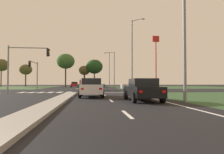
# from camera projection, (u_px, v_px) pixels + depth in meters

# --- Properties ---
(ground_plane) EXTENTS (200.00, 200.00, 0.00)m
(ground_plane) POSITION_uv_depth(u_px,v_px,m) (77.00, 91.00, 31.17)
(ground_plane) COLOR black
(grass_verge_far_right) EXTENTS (35.00, 35.00, 0.01)m
(grass_verge_far_right) POSITION_uv_depth(u_px,v_px,m) (171.00, 87.00, 58.26)
(grass_verge_far_right) COLOR #2D4C28
(grass_verge_far_right) RESTS_ON ground
(median_island_near) EXTENTS (1.20, 22.00, 0.14)m
(median_island_near) POSITION_uv_depth(u_px,v_px,m) (56.00, 101.00, 12.29)
(median_island_near) COLOR gray
(median_island_near) RESTS_ON ground
(median_island_far) EXTENTS (1.20, 36.00, 0.14)m
(median_island_far) POSITION_uv_depth(u_px,v_px,m) (83.00, 87.00, 56.01)
(median_island_far) COLOR #ADA89E
(median_island_far) RESTS_ON ground
(lane_dash_near) EXTENTS (0.14, 2.00, 0.01)m
(lane_dash_near) POSITION_uv_depth(u_px,v_px,m) (127.00, 114.00, 7.69)
(lane_dash_near) COLOR silver
(lane_dash_near) RESTS_ON ground
(lane_dash_second) EXTENTS (0.14, 2.00, 0.01)m
(lane_dash_second) POSITION_uv_depth(u_px,v_px,m) (111.00, 101.00, 13.65)
(lane_dash_second) COLOR silver
(lane_dash_second) RESTS_ON ground
(lane_dash_third) EXTENTS (0.14, 2.00, 0.01)m
(lane_dash_third) POSITION_uv_depth(u_px,v_px,m) (105.00, 95.00, 19.61)
(lane_dash_third) COLOR silver
(lane_dash_third) RESTS_ON ground
(edge_line_right) EXTENTS (0.14, 24.00, 0.01)m
(edge_line_right) POSITION_uv_depth(u_px,v_px,m) (159.00, 100.00, 14.02)
(edge_line_right) COLOR silver
(edge_line_right) RESTS_ON ground
(stop_bar_near) EXTENTS (6.40, 0.50, 0.01)m
(stop_bar_near) POSITION_uv_depth(u_px,v_px,m) (104.00, 93.00, 24.62)
(stop_bar_near) COLOR silver
(stop_bar_near) RESTS_ON ground
(crosswalk_bar_near) EXTENTS (0.70, 2.80, 0.01)m
(crosswalk_bar_near) POSITION_uv_depth(u_px,v_px,m) (22.00, 92.00, 25.31)
(crosswalk_bar_near) COLOR silver
(crosswalk_bar_near) RESTS_ON ground
(crosswalk_bar_second) EXTENTS (0.70, 2.80, 0.01)m
(crosswalk_bar_second) POSITION_uv_depth(u_px,v_px,m) (32.00, 92.00, 25.44)
(crosswalk_bar_second) COLOR silver
(crosswalk_bar_second) RESTS_ON ground
(crosswalk_bar_third) EXTENTS (0.70, 2.80, 0.01)m
(crosswalk_bar_third) POSITION_uv_depth(u_px,v_px,m) (41.00, 92.00, 25.56)
(crosswalk_bar_third) COLOR silver
(crosswalk_bar_third) RESTS_ON ground
(crosswalk_bar_fourth) EXTENTS (0.70, 2.80, 0.01)m
(crosswalk_bar_fourth) POSITION_uv_depth(u_px,v_px,m) (50.00, 92.00, 25.68)
(crosswalk_bar_fourth) COLOR silver
(crosswalk_bar_fourth) RESTS_ON ground
(crosswalk_bar_fifth) EXTENTS (0.70, 2.80, 0.01)m
(crosswalk_bar_fifth) POSITION_uv_depth(u_px,v_px,m) (60.00, 92.00, 25.81)
(crosswalk_bar_fifth) COLOR silver
(crosswalk_bar_fifth) RESTS_ON ground
(crosswalk_bar_sixth) EXTENTS (0.70, 2.80, 0.01)m
(crosswalk_bar_sixth) POSITION_uv_depth(u_px,v_px,m) (69.00, 92.00, 25.93)
(crosswalk_bar_sixth) COLOR silver
(crosswalk_bar_sixth) RESTS_ON ground
(car_red_near) EXTENTS (2.05, 4.52, 1.52)m
(car_red_near) POSITION_uv_depth(u_px,v_px,m) (75.00, 84.00, 57.85)
(car_red_near) COLOR #A31919
(car_red_near) RESTS_ON ground
(car_white_second) EXTENTS (2.02, 4.57, 1.59)m
(car_white_second) POSITION_uv_depth(u_px,v_px,m) (91.00, 87.00, 17.37)
(car_white_second) COLOR silver
(car_white_second) RESTS_ON ground
(car_black_third) EXTENTS (1.98, 4.44, 1.49)m
(car_black_third) POSITION_uv_depth(u_px,v_px,m) (142.00, 89.00, 13.48)
(car_black_third) COLOR black
(car_black_third) RESTS_ON ground
(car_silver_fourth) EXTENTS (4.35, 2.09, 1.52)m
(car_silver_fourth) POSITION_uv_depth(u_px,v_px,m) (135.00, 86.00, 32.03)
(car_silver_fourth) COLOR #B7B7BC
(car_silver_fourth) RESTS_ON ground
(car_teal_fifth) EXTENTS (4.42, 1.98, 1.52)m
(car_teal_fifth) POSITION_uv_depth(u_px,v_px,m) (92.00, 85.00, 33.14)
(car_teal_fifth) COLOR #19565B
(car_teal_fifth) RESTS_ON ground
(traffic_signal_near_left) EXTENTS (4.92, 0.32, 5.67)m
(traffic_signal_near_left) POSITION_uv_depth(u_px,v_px,m) (24.00, 60.00, 24.10)
(traffic_signal_near_left) COLOR gray
(traffic_signal_near_left) RESTS_ON ground
(traffic_signal_far_left) EXTENTS (0.32, 5.04, 5.02)m
(traffic_signal_far_left) POSITION_uv_depth(u_px,v_px,m) (34.00, 70.00, 35.09)
(traffic_signal_far_left) COLOR gray
(traffic_signal_far_left) RESTS_ON ground
(street_lamp_near) EXTENTS (1.03, 2.05, 8.57)m
(street_lamp_near) POSITION_uv_depth(u_px,v_px,m) (185.00, 26.00, 12.78)
(street_lamp_near) COLOR gray
(street_lamp_near) RESTS_ON ground
(street_lamp_second) EXTENTS (1.68, 1.65, 10.33)m
(street_lamp_second) POSITION_uv_depth(u_px,v_px,m) (133.00, 52.00, 29.15)
(street_lamp_second) COLOR gray
(street_lamp_second) RESTS_ON ground
(street_lamp_third) EXTENTS (2.67, 0.93, 9.03)m
(street_lamp_third) POSITION_uv_depth(u_px,v_px,m) (113.00, 68.00, 50.91)
(street_lamp_third) COLOR gray
(street_lamp_third) RESTS_ON ground
(street_lamp_fourth) EXTENTS (1.08, 2.51, 10.71)m
(street_lamp_fourth) POSITION_uv_depth(u_px,v_px,m) (109.00, 68.00, 63.56)
(street_lamp_fourth) COLOR gray
(street_lamp_fourth) RESTS_ON ground
(pedestrian_at_median) EXTENTS (0.34, 0.34, 1.89)m
(pedestrian_at_median) POSITION_uv_depth(u_px,v_px,m) (80.00, 82.00, 44.89)
(pedestrian_at_median) COLOR #4C4C4C
(pedestrian_at_median) RESTS_ON median_island_far
(fastfood_pole_sign) EXTENTS (1.80, 0.40, 13.89)m
(fastfood_pole_sign) POSITION_uv_depth(u_px,v_px,m) (156.00, 51.00, 54.32)
(fastfood_pole_sign) COLOR red
(fastfood_pole_sign) RESTS_ON ground
(treeline_near) EXTENTS (4.17, 4.17, 8.20)m
(treeline_near) POSITION_uv_depth(u_px,v_px,m) (1.00, 65.00, 59.04)
(treeline_near) COLOR #423323
(treeline_near) RESTS_ON ground
(treeline_second) EXTENTS (3.78, 3.78, 6.94)m
(treeline_second) POSITION_uv_depth(u_px,v_px,m) (26.00, 70.00, 61.95)
(treeline_second) COLOR #423323
(treeline_second) RESTS_ON ground
(treeline_third) EXTENTS (5.39, 5.39, 10.07)m
(treeline_third) POSITION_uv_depth(u_px,v_px,m) (66.00, 61.00, 61.00)
(treeline_third) COLOR #423323
(treeline_third) RESTS_ON ground
(treeline_fourth) EXTENTS (3.41, 3.41, 6.52)m
(treeline_fourth) POSITION_uv_depth(u_px,v_px,m) (84.00, 71.00, 61.83)
(treeline_fourth) COLOR #423323
(treeline_fourth) RESTS_ON ground
(treeline_fifth) EXTENTS (5.07, 5.07, 8.30)m
(treeline_fifth) POSITION_uv_depth(u_px,v_px,m) (94.00, 67.00, 61.21)
(treeline_fifth) COLOR #423323
(treeline_fifth) RESTS_ON ground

